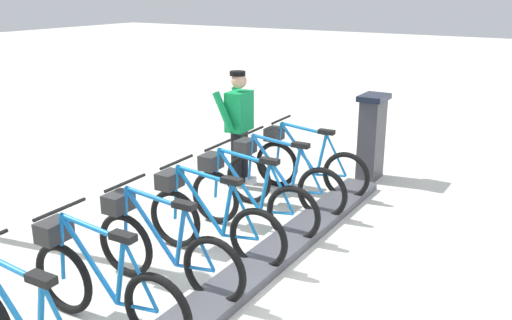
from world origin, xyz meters
The scene contains 10 objects.
ground_plane centered at (0.00, 0.00, 0.00)m, with size 60.00×60.00×0.00m, color beige.
dock_rail_base centered at (0.00, 0.00, 0.05)m, with size 0.44×6.14×0.10m, color #47474C.
payment_kiosk centered at (0.05, -3.49, 0.67)m, with size 0.36×0.52×1.28m.
bike_docked_0 centered at (0.62, -2.47, 0.43)m, with size 1.72×0.54×1.02m.
bike_docked_1 centered at (0.62, -1.70, 0.43)m, with size 1.72×0.54×1.02m.
bike_docked_2 centered at (0.62, -0.94, 0.43)m, with size 1.72×0.54×1.02m.
bike_docked_3 centered at (0.62, -0.18, 0.43)m, with size 1.72×0.54×1.02m.
bike_docked_4 centered at (0.62, 0.58, 0.43)m, with size 1.72×0.54×1.02m.
bike_docked_5 centered at (0.62, 1.35, 0.43)m, with size 1.72×0.54×1.02m.
worker_near_rack centered at (1.58, -2.23, 0.91)m, with size 0.47×0.64×1.66m.
Camera 1 is at (-2.60, 4.14, 2.77)m, focal length 38.73 mm.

